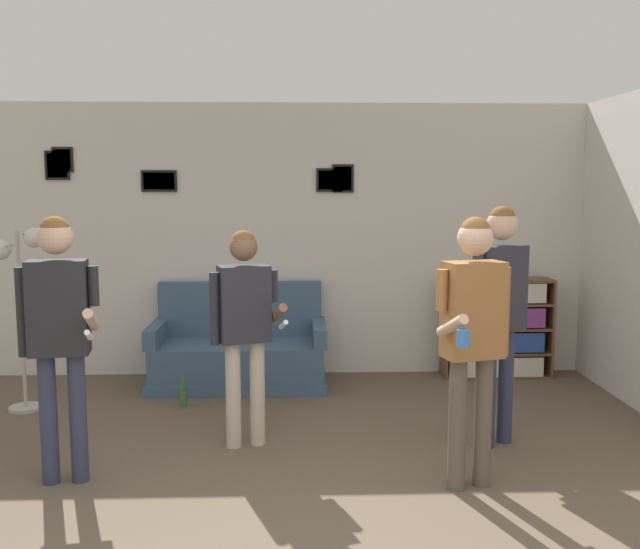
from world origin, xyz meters
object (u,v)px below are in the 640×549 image
Objects in this scene: couch at (239,352)px; bottle_on_floor at (183,394)px; bookshelf at (497,328)px; person_spectator_near_bookshelf at (500,299)px; floor_lamp at (19,279)px; person_player_foreground_left at (59,321)px; person_watcher_holding_cup at (473,323)px; person_player_foreground_center at (244,316)px.

couch is 0.84m from bottle_on_floor.
person_spectator_near_bookshelf reaches higher than bookshelf.
floor_lamp is 0.91× the size of person_player_foreground_left.
person_watcher_holding_cup is at bearing -56.04° from couch.
person_watcher_holding_cup reaches higher than bookshelf.
person_player_foreground_left is at bearing -144.97° from bookshelf.
couch is at bearing 58.41° from bottle_on_floor.
floor_lamp is 2.14m from person_player_foreground_center.
person_watcher_holding_cup reaches higher than person_player_foreground_center.
couch is 2.07m from floor_lamp.
bottle_on_floor is at bearing 122.59° from person_player_foreground_center.
floor_lamp is 1.73m from person_player_foreground_left.
person_player_foreground_center is 1.85m from person_spectator_near_bookshelf.
floor_lamp reaches higher than couch.
bookshelf is at bearing 37.71° from person_player_foreground_center.
person_watcher_holding_cup is at bearing -26.52° from floor_lamp.
person_player_foreground_left is (-0.94, -2.25, 0.75)m from couch.
person_player_foreground_center reaches higher than bookshelf.
couch is at bearing 96.10° from person_player_foreground_center.
floor_lamp is 3.89m from person_spectator_near_bookshelf.
person_player_foreground_center is 1.41m from bottle_on_floor.
bottle_on_floor is (-0.43, -0.70, -0.20)m from couch.
person_player_foreground_center is at bearing -83.90° from couch.
bookshelf reaches higher than couch.
floor_lamp is at bearing -157.30° from couch.
person_player_foreground_left is (-3.49, -2.45, 0.57)m from bookshelf.
person_player_foreground_center reaches higher than bottle_on_floor.
bookshelf is 2.04m from person_spectator_near_bookshelf.
person_player_foreground_left reaches higher than floor_lamp.
person_player_foreground_left is 1.08× the size of person_player_foreground_center.
person_player_foreground_left reaches higher than person_player_foreground_center.
bookshelf is 3.03m from person_player_foreground_center.
floor_lamp is 0.91× the size of person_watcher_holding_cup.
person_player_foreground_center reaches higher than floor_lamp.
person_player_foreground_left is at bearing -151.29° from person_player_foreground_center.
person_player_foreground_left reaches higher than couch.
floor_lamp is at bearing -178.36° from bottle_on_floor.
person_player_foreground_left and person_watcher_holding_cup have the same top height.
person_spectator_near_bookshelf is 6.28× the size of bottle_on_floor.
person_spectator_near_bookshelf is (1.84, -0.04, 0.12)m from person_player_foreground_center.
floor_lamp is at bearing 154.86° from person_player_foreground_center.
bottle_on_floor is at bearing -121.59° from couch.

